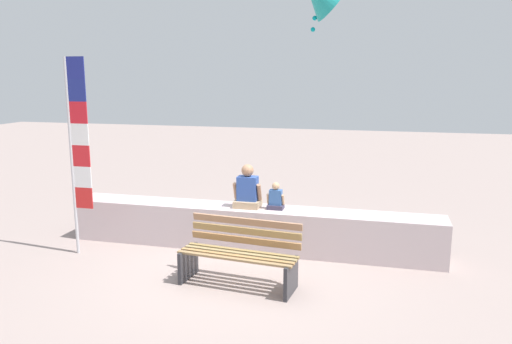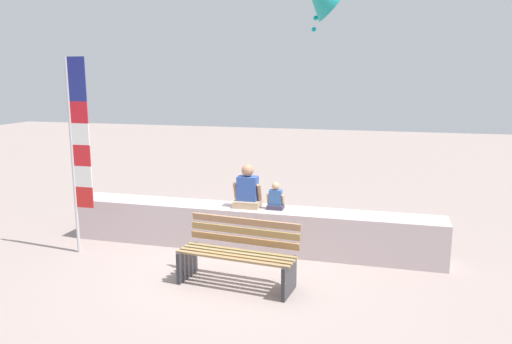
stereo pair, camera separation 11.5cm
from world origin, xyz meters
name	(u,v)px [view 1 (the left image)]	position (x,y,z in m)	size (l,w,h in m)	color
ground_plane	(235,269)	(0.00, 0.00, 0.00)	(40.00, 40.00, 0.00)	gray
seawall_ledge	(251,228)	(0.00, 0.92, 0.35)	(6.20, 0.62, 0.71)	#C4B0B3
park_bench	(240,255)	(0.22, -0.50, 0.42)	(1.69, 0.78, 0.88)	#97774F
person_adult	(248,191)	(-0.05, 0.93, 0.99)	(0.47, 0.35, 0.72)	tan
person_child	(276,199)	(0.42, 0.94, 0.88)	(0.29, 0.21, 0.44)	#373248
flag_banner	(77,144)	(-2.57, 0.02, 1.79)	(0.35, 0.05, 3.13)	#B7B7BC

